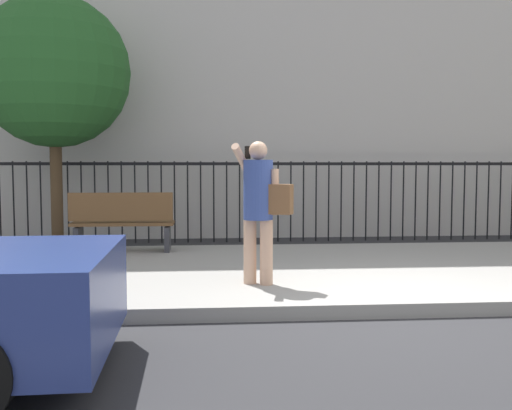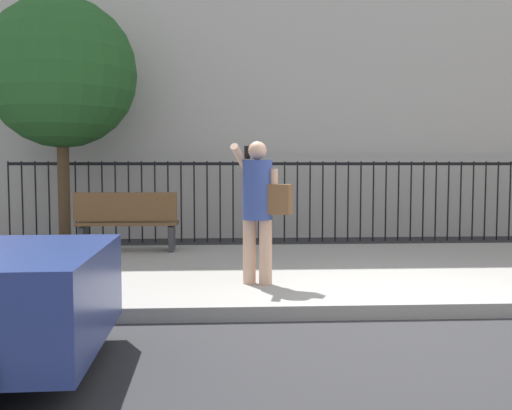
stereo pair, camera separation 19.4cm
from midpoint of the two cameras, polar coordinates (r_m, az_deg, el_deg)
ground_plane at (r=6.06m, az=14.22°, el=-10.77°), size 60.00×60.00×0.00m
sidewalk at (r=8.11m, az=9.16°, el=-6.42°), size 28.00×4.40×0.15m
building_facade at (r=14.54m, az=3.15°, el=16.94°), size 28.00×4.00×9.59m
iron_fence at (r=11.61m, az=4.83°, el=1.44°), size 12.03×0.04×1.60m
pedestrian_on_phone at (r=6.65m, az=-0.40°, el=0.32°), size 0.72×0.55×1.65m
street_bench at (r=9.39m, az=-13.58°, el=-1.51°), size 1.60×0.45×0.95m
street_tree_near at (r=11.15m, az=-19.72°, el=12.18°), size 2.69×2.69×4.52m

